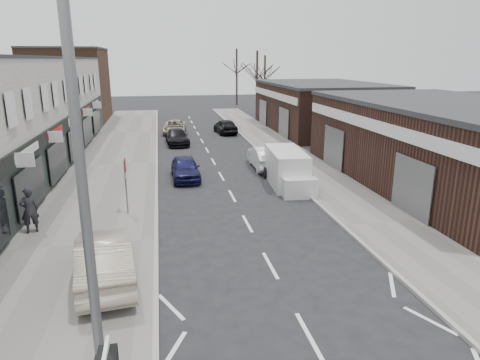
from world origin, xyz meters
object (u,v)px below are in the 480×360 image
white_van (287,169)px  parked_car_right_a (265,157)px  street_lamp (98,219)px  warning_sign (126,169)px  parked_car_left_a (185,168)px  parked_car_left_c (175,127)px  parked_car_left_b (177,137)px  sedan_on_pavement (104,258)px  pedestrian (29,210)px  parked_car_right_b (225,126)px

white_van → parked_car_right_a: (-0.30, 4.10, -0.20)m
street_lamp → warning_sign: (-0.63, 12.80, -2.42)m
warning_sign → parked_car_left_a: bearing=63.0°
parked_car_left_a → parked_car_left_c: 16.59m
parked_car_left_a → parked_car_left_b: size_ratio=0.91×
sedan_on_pavement → parked_car_left_c: bearing=-104.2°
street_lamp → warning_sign: 13.04m
parked_car_left_b → street_lamp: bearing=-97.4°
street_lamp → parked_car_left_b: bearing=85.5°
parked_car_left_c → street_lamp: bearing=-88.2°
sedan_on_pavement → parked_car_right_a: bearing=-129.6°
sedan_on_pavement → parked_car_left_c: (3.28, 28.65, -0.27)m
street_lamp → sedan_on_pavement: 7.59m
sedan_on_pavement → parked_car_right_a: sedan_on_pavement is taller
white_van → pedestrian: (-12.31, -5.02, 0.13)m
pedestrian → parked_car_right_a: 15.08m
sedan_on_pavement → parked_car_right_a: 16.24m
street_lamp → parked_car_right_b: 35.36m
warning_sign → parked_car_right_b: bearing=70.1°
sedan_on_pavement → parked_car_right_b: bearing=-113.9°
street_lamp → white_van: size_ratio=1.53×
white_van → pedestrian: size_ratio=2.74×
street_lamp → parked_car_left_c: (2.33, 35.20, -3.99)m
street_lamp → white_van: 18.43m
parked_car_left_a → parked_car_left_c: parked_car_left_a is taller
warning_sign → white_van: (8.56, 3.43, -1.26)m
parked_car_left_a → parked_car_right_b: size_ratio=0.96×
parked_car_left_a → parked_car_left_b: (0.00, 11.04, -0.04)m
parked_car_right_a → sedan_on_pavement: bearing=59.3°
parked_car_right_b → warning_sign: bearing=64.4°
white_van → pedestrian: 13.29m
white_van → parked_car_right_a: size_ratio=1.16×
parked_car_left_b → sedan_on_pavement: bearing=-101.0°
street_lamp → parked_car_left_a: size_ratio=2.00×
parked_car_right_b → street_lamp: bearing=72.5°
warning_sign → pedestrian: (-3.75, -1.59, -1.13)m
street_lamp → warning_sign: street_lamp is taller
pedestrian → parked_car_left_c: pedestrian is taller
parked_car_left_a → sedan_on_pavement: bearing=-106.2°
pedestrian → parked_car_right_b: (11.55, 23.20, -0.37)m
street_lamp → parked_car_left_c: size_ratio=1.76×
street_lamp → parked_car_right_b: bearing=78.2°
warning_sign → parked_car_right_a: bearing=42.4°
parked_car_right_a → parked_car_left_b: bearing=-59.2°
parked_car_right_b → parked_car_left_c: bearing=-15.0°
parked_car_left_a → parked_car_right_a: bearing=17.0°
pedestrian → street_lamp: bearing=86.9°
pedestrian → parked_car_left_b: bearing=-134.5°
pedestrian → parked_car_left_a: (6.71, 7.40, -0.39)m
parked_car_left_b → parked_car_left_c: (0.00, 5.55, -0.01)m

